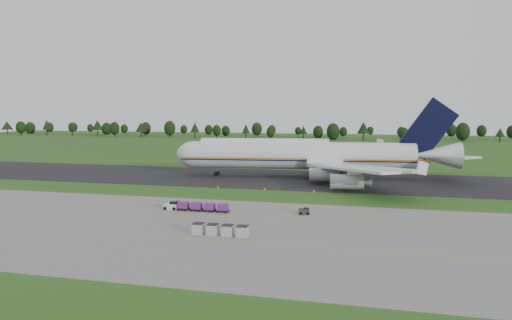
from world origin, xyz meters
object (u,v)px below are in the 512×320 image
(aircraft, at_px, (307,155))
(uld_row, at_px, (220,230))
(utility_cart, at_px, (304,212))
(edge_markers, at_px, (265,190))
(baggage_train, at_px, (195,206))

(aircraft, bearing_deg, uld_row, -92.37)
(aircraft, height_order, uld_row, aircraft)
(utility_cart, relative_size, uld_row, 0.24)
(utility_cart, bearing_deg, uld_row, -118.33)
(aircraft, relative_size, uld_row, 9.17)
(aircraft, bearing_deg, edge_markers, -103.49)
(aircraft, distance_m, edge_markers, 27.67)
(baggage_train, relative_size, utility_cart, 6.08)
(edge_markers, bearing_deg, baggage_train, -105.29)
(utility_cart, height_order, edge_markers, utility_cart)
(baggage_train, bearing_deg, uld_row, -57.28)
(baggage_train, relative_size, edge_markers, 0.54)
(baggage_train, distance_m, utility_cart, 20.97)
(utility_cart, xyz_separation_m, uld_row, (-10.12, -18.76, 0.35))
(aircraft, bearing_deg, utility_cart, -81.96)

